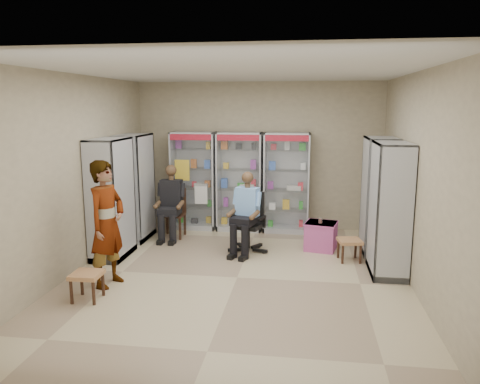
# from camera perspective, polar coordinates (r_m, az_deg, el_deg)

# --- Properties ---
(floor) EXTENTS (6.00, 6.00, 0.00)m
(floor) POSITION_cam_1_polar(r_m,az_deg,el_deg) (7.10, -0.34, -10.38)
(floor) COLOR tan
(floor) RESTS_ON ground
(room_shell) EXTENTS (5.02, 6.02, 3.01)m
(room_shell) POSITION_cam_1_polar(r_m,az_deg,el_deg) (6.65, -0.36, 5.66)
(room_shell) COLOR tan
(room_shell) RESTS_ON ground
(cabinet_back_left) EXTENTS (0.90, 0.50, 2.00)m
(cabinet_back_left) POSITION_cam_1_polar(r_m,az_deg,el_deg) (9.68, -5.62, 1.39)
(cabinet_back_left) COLOR silver
(cabinet_back_left) RESTS_ON floor
(cabinet_back_mid) EXTENTS (0.90, 0.50, 2.00)m
(cabinet_back_mid) POSITION_cam_1_polar(r_m,az_deg,el_deg) (9.50, -0.04, 1.27)
(cabinet_back_mid) COLOR #A9ABB0
(cabinet_back_mid) RESTS_ON floor
(cabinet_back_right) EXTENTS (0.90, 0.50, 2.00)m
(cabinet_back_right) POSITION_cam_1_polar(r_m,az_deg,el_deg) (9.42, 5.69, 1.13)
(cabinet_back_right) COLOR #A8AAAF
(cabinet_back_right) RESTS_ON floor
(cabinet_right_far) EXTENTS (0.90, 0.50, 2.00)m
(cabinet_right_far) POSITION_cam_1_polar(r_m,az_deg,el_deg) (8.40, 16.54, -0.42)
(cabinet_right_far) COLOR #A4A7AB
(cabinet_right_far) RESTS_ON floor
(cabinet_right_near) EXTENTS (0.90, 0.50, 2.00)m
(cabinet_right_near) POSITION_cam_1_polar(r_m,az_deg,el_deg) (7.33, 17.77, -2.05)
(cabinet_right_near) COLOR silver
(cabinet_right_near) RESTS_ON floor
(cabinet_left_far) EXTENTS (0.90, 0.50, 2.00)m
(cabinet_left_far) POSITION_cam_1_polar(r_m,az_deg,el_deg) (9.08, -12.72, 0.56)
(cabinet_left_far) COLOR silver
(cabinet_left_far) RESTS_ON floor
(cabinet_left_near) EXTENTS (0.90, 0.50, 2.00)m
(cabinet_left_near) POSITION_cam_1_polar(r_m,az_deg,el_deg) (8.08, -15.45, -0.79)
(cabinet_left_near) COLOR #ADAEB4
(cabinet_left_near) RESTS_ON floor
(wooden_chair) EXTENTS (0.42, 0.42, 0.94)m
(wooden_chair) POSITION_cam_1_polar(r_m,az_deg,el_deg) (9.16, -8.15, -2.58)
(wooden_chair) COLOR black
(wooden_chair) RESTS_ON floor
(seated_customer) EXTENTS (0.44, 0.60, 1.34)m
(seated_customer) POSITION_cam_1_polar(r_m,az_deg,el_deg) (9.07, -8.27, -1.42)
(seated_customer) COLOR black
(seated_customer) RESTS_ON floor
(office_chair) EXTENTS (0.71, 0.71, 1.05)m
(office_chair) POSITION_cam_1_polar(r_m,az_deg,el_deg) (8.16, 1.01, -3.72)
(office_chair) COLOR black
(office_chair) RESTS_ON floor
(seated_shopkeeper) EXTENTS (0.59, 0.71, 1.33)m
(seated_shopkeeper) POSITION_cam_1_polar(r_m,az_deg,el_deg) (8.07, 0.97, -2.82)
(seated_shopkeeper) COLOR #639AC4
(seated_shopkeeper) RESTS_ON floor
(pink_trunk) EXTENTS (0.61, 0.59, 0.49)m
(pink_trunk) POSITION_cam_1_polar(r_m,az_deg,el_deg) (8.46, 9.83, -5.30)
(pink_trunk) COLOR #B94A90
(pink_trunk) RESTS_ON floor
(tea_glass) EXTENTS (0.07, 0.07, 0.09)m
(tea_glass) POSITION_cam_1_polar(r_m,az_deg,el_deg) (8.33, 9.78, -3.46)
(tea_glass) COLOR #582607
(tea_glass) RESTS_ON pink_trunk
(woven_stool_a) EXTENTS (0.42, 0.42, 0.37)m
(woven_stool_a) POSITION_cam_1_polar(r_m,az_deg,el_deg) (7.97, 13.18, -6.90)
(woven_stool_a) COLOR olive
(woven_stool_a) RESTS_ON floor
(woven_stool_b) EXTENTS (0.38, 0.38, 0.38)m
(woven_stool_b) POSITION_cam_1_polar(r_m,az_deg,el_deg) (6.60, -18.11, -10.85)
(woven_stool_b) COLOR #A58946
(woven_stool_b) RESTS_ON floor
(standing_man) EXTENTS (0.58, 0.74, 1.79)m
(standing_man) POSITION_cam_1_polar(r_m,az_deg,el_deg) (6.83, -15.90, -3.74)
(standing_man) COLOR gray
(standing_man) RESTS_ON floor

